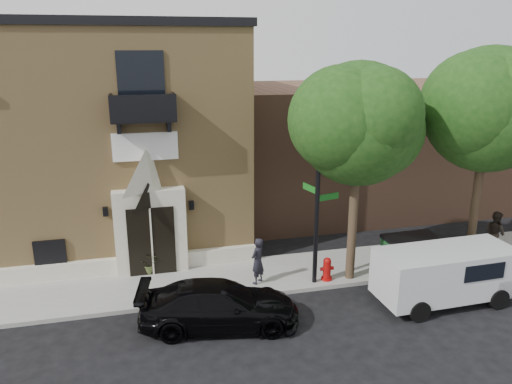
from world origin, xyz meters
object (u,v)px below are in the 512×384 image
cargo_van (450,273)px  pedestrian_far (495,233)px  pedestrian_near (258,261)px  fire_hydrant (327,269)px  dumpster (410,253)px  street_sign (317,201)px  black_sedan (219,305)px

cargo_van → pedestrian_far: (3.98, 2.80, 0.00)m
pedestrian_near → pedestrian_far: pedestrian_far is taller
fire_hydrant → pedestrian_near: pedestrian_near is taller
dumpster → pedestrian_far: bearing=5.2°
pedestrian_near → cargo_van: bearing=115.1°
cargo_van → street_sign: bearing=149.5°
dumpster → black_sedan: bearing=-167.8°
black_sedan → fire_hydrant: 4.68m
dumpster → pedestrian_near: (-5.89, 0.31, 0.18)m
black_sedan → dumpster: (7.67, 1.94, 0.12)m
black_sedan → fire_hydrant: size_ratio=5.65×
fire_hydrant → dumpster: bearing=1.0°
cargo_van → pedestrian_far: size_ratio=2.59×
street_sign → pedestrian_far: size_ratio=3.35×
cargo_van → fire_hydrant: (-3.49, 2.22, -0.48)m
street_sign → pedestrian_near: 3.03m
fire_hydrant → dumpster: 3.39m
dumpster → pedestrian_far: pedestrian_far is taller
cargo_van → street_sign: size_ratio=0.77×
cargo_van → black_sedan: bearing=175.9°
pedestrian_near → pedestrian_far: 9.98m
black_sedan → street_sign: bearing=-54.8°
dumpster → pedestrian_far: 4.12m
black_sedan → pedestrian_far: bearing=-68.9°
pedestrian_far → black_sedan: bearing=95.8°
black_sedan → pedestrian_far: 12.01m
street_sign → dumpster: (3.86, 0.09, -2.39)m
fire_hydrant → black_sedan: bearing=-156.3°
cargo_van → dumpster: bearing=90.9°
fire_hydrant → pedestrian_far: bearing=4.4°
fire_hydrant → cargo_van: bearing=-32.5°
fire_hydrant → dumpster: (3.38, 0.06, 0.25)m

